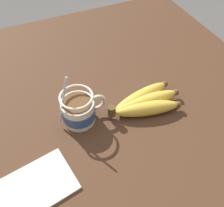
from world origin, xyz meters
TOP-DOWN VIEW (x-y plane):
  - table at (0.00, 0.00)cm, footprint 97.60×97.60cm
  - coffee_mug at (-8.68, -3.81)cm, footprint 12.80×8.47cm
  - banana_bunch at (8.65, -6.90)cm, footprint 21.09×11.77cm
  - napkin at (-23.32, -17.35)cm, footprint 17.88×13.96cm

SIDE VIEW (x-z plane):
  - table at x=0.00cm, z-range 0.00..3.15cm
  - napkin at x=-23.32cm, z-range 3.15..3.75cm
  - banana_bunch at x=8.65cm, z-range 2.91..7.32cm
  - coffee_mug at x=-8.68cm, z-range -0.97..14.55cm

